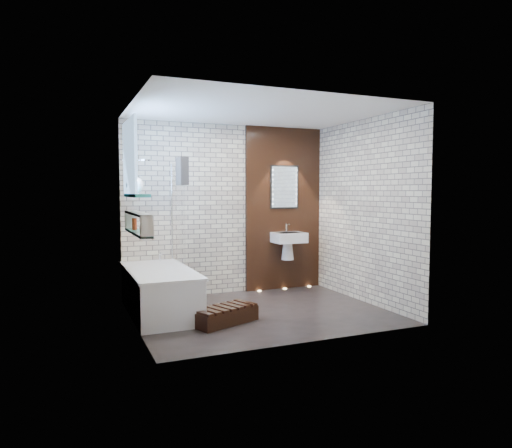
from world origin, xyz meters
name	(u,v)px	position (x,y,z in m)	size (l,w,h in m)	color
ground	(260,312)	(0.00, 0.00, 0.00)	(3.20, 3.20, 0.00)	black
room_shell	(260,213)	(0.00, 0.00, 1.30)	(3.24, 3.20, 2.60)	#A29281
walnut_panel	(283,209)	(0.95, 1.27, 1.30)	(1.30, 0.06, 2.60)	black
clerestory_window	(131,165)	(-1.57, 0.35, 1.90)	(0.18, 1.00, 0.94)	#7FADE0
display_niche	(138,223)	(-1.53, 0.15, 1.20)	(0.14, 1.30, 0.26)	teal
bathtub	(160,291)	(-1.22, 0.45, 0.29)	(0.79, 1.74, 0.70)	white
bath_screen	(178,213)	(-0.87, 0.89, 1.28)	(0.01, 0.78, 1.40)	white
towel	(182,171)	(-0.87, 0.62, 1.85)	(0.11, 0.29, 0.37)	black
shower_head	(145,160)	(-1.30, 0.95, 2.00)	(0.18, 0.18, 0.02)	silver
washbasin	(289,241)	(0.95, 1.07, 0.79)	(0.50, 0.36, 0.58)	white
led_mirror	(284,187)	(0.95, 1.23, 1.65)	(0.50, 0.02, 0.70)	black
walnut_step	(224,316)	(-0.60, -0.30, 0.09)	(0.80, 0.36, 0.18)	black
niche_bottles	(141,227)	(-1.53, -0.09, 1.17)	(0.06, 0.84, 0.15)	#B65D1C
sill_vases	(135,185)	(-1.50, 0.55, 1.66)	(0.22, 0.22, 0.22)	white
floor_uplights	(285,289)	(0.95, 1.20, 0.01)	(0.96, 0.06, 0.01)	#FFD899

